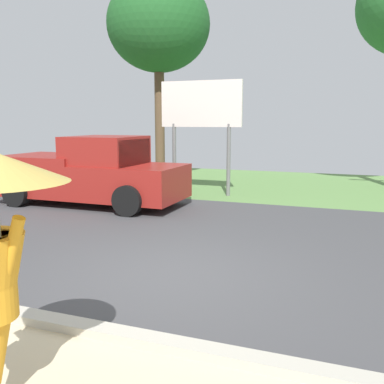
{
  "coord_description": "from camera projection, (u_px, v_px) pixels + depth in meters",
  "views": [
    {
      "loc": [
        2.51,
        -5.72,
        2.28
      ],
      "look_at": [
        -0.02,
        1.0,
        1.1
      ],
      "focal_mm": 40.43,
      "sensor_mm": 36.0,
      "label": 1
    }
  ],
  "objects": [
    {
      "name": "tree_center_back",
      "position": [
        159.0,
        26.0,
        15.6
      ],
      "size": [
        3.73,
        3.73,
        7.42
      ],
      "color": "brown",
      "rests_on": "ground_plane"
    },
    {
      "name": "roadside_billboard",
      "position": [
        201.0,
        112.0,
        13.27
      ],
      "size": [
        2.6,
        0.12,
        3.5
      ],
      "color": "slate",
      "rests_on": "ground_plane"
    },
    {
      "name": "ground_plane",
      "position": [
        225.0,
        231.0,
        9.26
      ],
      "size": [
        40.0,
        22.0,
        0.2
      ],
      "color": "#424244"
    },
    {
      "name": "pickup_truck",
      "position": [
        92.0,
        173.0,
        11.86
      ],
      "size": [
        5.2,
        2.28,
        1.88
      ],
      "rotation": [
        0.0,
        0.0,
        0.06
      ],
      "color": "maroon",
      "rests_on": "ground_plane"
    }
  ]
}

